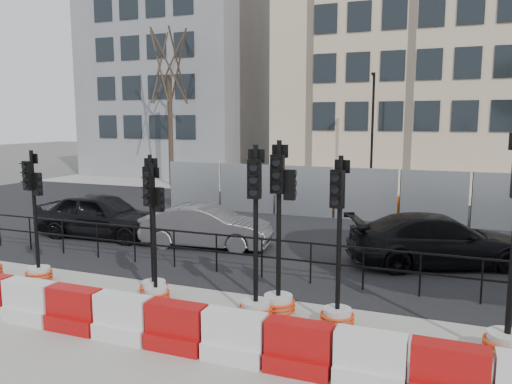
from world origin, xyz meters
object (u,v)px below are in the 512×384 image
at_px(car_c, 438,240).
at_px(traffic_signal_d, 155,271).
at_px(car_a, 102,215).
at_px(traffic_signal_h, 509,314).

bearing_deg(car_c, traffic_signal_d, 109.47).
bearing_deg(car_a, car_c, -89.37).
height_order(traffic_signal_h, car_c, traffic_signal_h).
bearing_deg(car_c, traffic_signal_h, 169.26).
height_order(traffic_signal_d, car_a, traffic_signal_d).
distance_m(traffic_signal_d, car_c, 7.33).
height_order(traffic_signal_d, car_c, traffic_signal_d).
bearing_deg(traffic_signal_d, car_a, 151.20).
height_order(traffic_signal_h, car_a, traffic_signal_h).
bearing_deg(car_c, car_a, 69.61).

